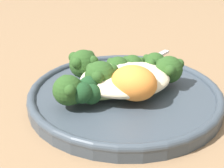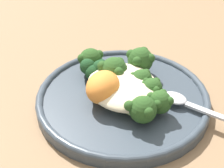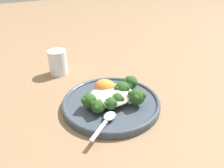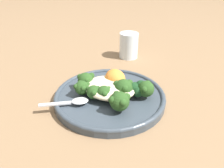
% 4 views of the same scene
% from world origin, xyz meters
% --- Properties ---
extents(ground_plane, '(4.00, 4.00, 0.00)m').
position_xyz_m(ground_plane, '(0.00, 0.00, 0.00)').
color(ground_plane, '#846647').
extents(plate, '(0.27, 0.27, 0.02)m').
position_xyz_m(plate, '(0.00, -0.00, 0.01)').
color(plate, '#38424C').
rests_on(plate, ground_plane).
extents(quinoa_mound, '(0.13, 0.11, 0.03)m').
position_xyz_m(quinoa_mound, '(0.00, -0.00, 0.04)').
color(quinoa_mound, beige).
rests_on(quinoa_mound, plate).
extents(broccoli_stalk_0, '(0.10, 0.05, 0.04)m').
position_xyz_m(broccoli_stalk_0, '(-0.06, 0.01, 0.04)').
color(broccoli_stalk_0, '#ADC675').
rests_on(broccoli_stalk_0, plate).
extents(broccoli_stalk_1, '(0.09, 0.09, 0.03)m').
position_xyz_m(broccoli_stalk_1, '(-0.05, -0.02, 0.04)').
color(broccoli_stalk_1, '#ADC675').
rests_on(broccoli_stalk_1, plate).
extents(broccoli_stalk_2, '(0.05, 0.10, 0.03)m').
position_xyz_m(broccoli_stalk_2, '(-0.02, -0.02, 0.04)').
color(broccoli_stalk_2, '#ADC675').
rests_on(broccoli_stalk_2, plate).
extents(broccoli_stalk_3, '(0.04, 0.09, 0.03)m').
position_xyz_m(broccoli_stalk_3, '(-0.00, -0.03, 0.04)').
color(broccoli_stalk_3, '#ADC675').
rests_on(broccoli_stalk_3, plate).
extents(broccoli_stalk_4, '(0.09, 0.12, 0.04)m').
position_xyz_m(broccoli_stalk_4, '(0.04, -0.04, 0.04)').
color(broccoli_stalk_4, '#ADC675').
rests_on(broccoli_stalk_4, plate).
extents(broccoli_stalk_5, '(0.08, 0.06, 0.04)m').
position_xyz_m(broccoli_stalk_5, '(0.03, 0.00, 0.04)').
color(broccoli_stalk_5, '#ADC675').
rests_on(broccoli_stalk_5, plate).
extents(broccoli_stalk_6, '(0.12, 0.05, 0.04)m').
position_xyz_m(broccoli_stalk_6, '(0.07, 0.02, 0.04)').
color(broccoli_stalk_6, '#ADC675').
rests_on(broccoli_stalk_6, plate).
extents(sweet_potato_chunk_0, '(0.08, 0.08, 0.05)m').
position_xyz_m(sweet_potato_chunk_0, '(-0.00, 0.03, 0.05)').
color(sweet_potato_chunk_0, orange).
rests_on(sweet_potato_chunk_0, plate).
extents(sweet_potato_chunk_1, '(0.06, 0.05, 0.04)m').
position_xyz_m(sweet_potato_chunk_1, '(0.00, 0.03, 0.04)').
color(sweet_potato_chunk_1, orange).
rests_on(sweet_potato_chunk_1, plate).
extents(kale_tuft, '(0.05, 0.05, 0.03)m').
position_xyz_m(kale_tuft, '(0.06, 0.02, 0.04)').
color(kale_tuft, '#193D1E').
rests_on(kale_tuft, plate).
extents(spoon, '(0.10, 0.08, 0.01)m').
position_xyz_m(spoon, '(-0.06, -0.07, 0.03)').
color(spoon, silver).
rests_on(spoon, plate).
extents(water_glass, '(0.06, 0.06, 0.09)m').
position_xyz_m(water_glass, '(-0.05, 0.28, 0.04)').
color(water_glass, silver).
rests_on(water_glass, ground_plane).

